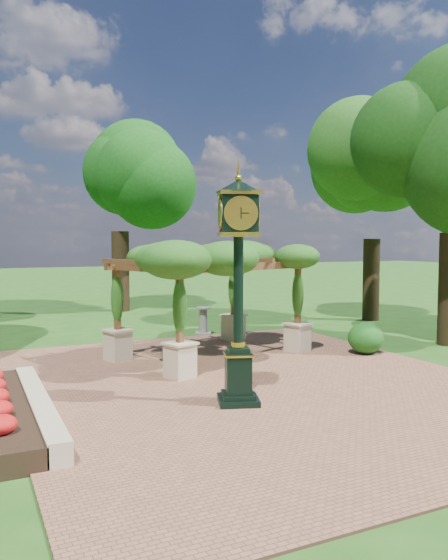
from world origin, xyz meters
name	(u,v)px	position (x,y,z in m)	size (l,w,h in m)	color
ground	(276,394)	(0.00, 0.00, 0.00)	(120.00, 120.00, 0.00)	#1E4714
brick_plaza	(253,382)	(0.00, 1.00, 0.02)	(10.00, 12.00, 0.04)	brown
border_wall	(38,407)	(-4.60, 0.50, 0.20)	(0.35, 5.00, 0.40)	#C6B793
pedestal_clock	(238,270)	(-1.04, -0.32, 2.60)	(1.09, 1.09, 4.34)	black
pergola	(211,263)	(0.28, 3.91, 2.56)	(5.67, 4.49, 3.12)	beige
sundial	(203,323)	(1.48, 7.24, 0.41)	(0.69, 0.69, 0.94)	gray
shrub_mid	(366,338)	(4.25, 2.31, 0.48)	(0.97, 0.97, 0.87)	#1A5517
shrub_back	(298,325)	(4.34, 5.86, 0.35)	(0.69, 0.69, 0.62)	#2D5F1B
tree_north	(119,169)	(0.65, 14.78, 6.38)	(5.11, 5.11, 9.30)	#2F1F13
tree_east_far	(373,175)	(8.93, 7.59, 5.74)	(3.89, 3.89, 8.38)	black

